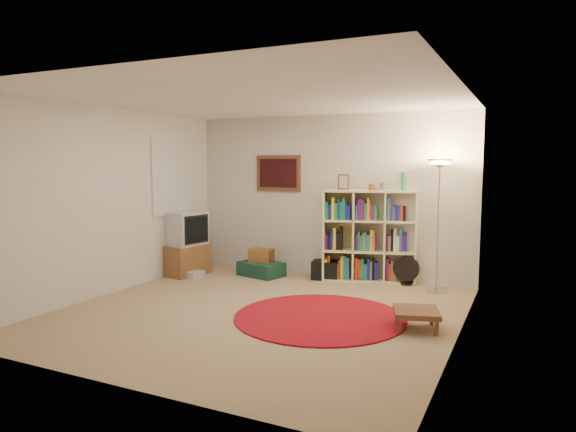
# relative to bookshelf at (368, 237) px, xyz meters

# --- Properties ---
(room) EXTENTS (4.54, 4.54, 2.54)m
(room) POSITION_rel_bookshelf_xyz_m (-0.73, -2.10, 0.60)
(room) COLOR #A0825D
(room) RESTS_ON ground
(bookshelf) EXTENTS (1.42, 0.74, 1.64)m
(bookshelf) POSITION_rel_bookshelf_xyz_m (0.00, 0.00, 0.00)
(bookshelf) COLOR #FFFAAA
(bookshelf) RESTS_ON ground
(floor_lamp) EXTENTS (0.39, 0.39, 1.82)m
(floor_lamp) POSITION_rel_bookshelf_xyz_m (1.06, -0.26, 0.85)
(floor_lamp) COLOR silver
(floor_lamp) RESTS_ON ground
(floor_fan) EXTENTS (0.38, 0.20, 0.43)m
(floor_fan) POSITION_rel_bookshelf_xyz_m (0.59, -0.01, -0.45)
(floor_fan) COLOR black
(floor_fan) RESTS_ON ground
(tv_stand) EXTENTS (0.59, 0.76, 1.00)m
(tv_stand) POSITION_rel_bookshelf_xyz_m (-2.71, -0.82, -0.18)
(tv_stand) COLOR brown
(tv_stand) RESTS_ON ground
(dvd_box) EXTENTS (0.34, 0.30, 0.10)m
(dvd_box) POSITION_rel_bookshelf_xyz_m (-2.51, -0.96, -0.61)
(dvd_box) COLOR silver
(dvd_box) RESTS_ON ground
(suitcase) EXTENTS (0.76, 0.59, 0.22)m
(suitcase) POSITION_rel_bookshelf_xyz_m (-1.59, -0.40, -0.55)
(suitcase) COLOR #14372A
(suitcase) RESTS_ON ground
(wicker_basket) EXTENTS (0.37, 0.28, 0.20)m
(wicker_basket) POSITION_rel_bookshelf_xyz_m (-1.62, -0.35, -0.34)
(wicker_basket) COLOR brown
(wicker_basket) RESTS_ON suitcase
(duffel_bag) EXTENTS (0.46, 0.41, 0.27)m
(duffel_bag) POSITION_rel_bookshelf_xyz_m (-0.61, -0.16, -0.52)
(duffel_bag) COLOR black
(duffel_bag) RESTS_ON ground
(paper_towel) EXTENTS (0.16, 0.16, 0.26)m
(paper_towel) POSITION_rel_bookshelf_xyz_m (-0.54, -0.06, -0.53)
(paper_towel) COLOR white
(paper_towel) RESTS_ON ground
(red_rug) EXTENTS (1.97, 1.97, 0.02)m
(red_rug) POSITION_rel_bookshelf_xyz_m (0.05, -2.04, -0.65)
(red_rug) COLOR maroon
(red_rug) RESTS_ON ground
(side_table) EXTENTS (0.59, 0.59, 0.22)m
(side_table) POSITION_rel_bookshelf_xyz_m (1.13, -1.97, -0.48)
(side_table) COLOR #512F1C
(side_table) RESTS_ON ground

